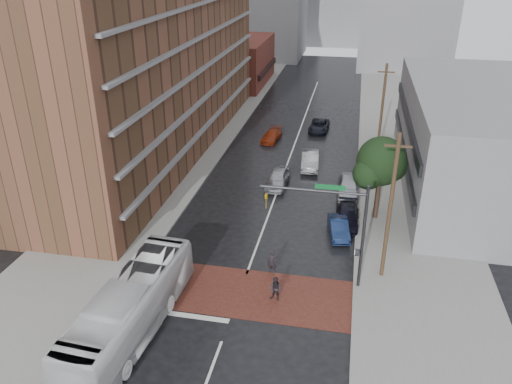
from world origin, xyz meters
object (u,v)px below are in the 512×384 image
Objects in this scene: transit_bus at (130,309)px; suv_travel at (319,126)px; car_parked_near at (339,228)px; car_parked_far at (348,186)px; car_parked_mid at (347,216)px; pedestrian_a at (272,262)px; pedestrian_b at (276,289)px; car_travel_a at (277,178)px; car_travel_b at (310,160)px; car_travel_c at (272,136)px.

transit_bus is 37.75m from suv_travel.
car_parked_near is at bearing -78.76° from suv_travel.
car_parked_far is (0.48, 7.17, 0.19)m from car_parked_near.
car_parked_far reaches higher than car_parked_mid.
car_parked_near is (4.11, 5.83, -0.24)m from pedestrian_a.
pedestrian_b is at bearing -65.93° from pedestrian_a.
car_travel_a is (4.92, 20.82, -0.87)m from transit_bus.
car_travel_b is 8.53m from car_travel_c.
pedestrian_b is 0.34× the size of car_travel_b.
transit_bus is 17.01m from car_parked_near.
car_travel_b is at bearing 109.88° from car_parked_mid.
car_parked_mid reaches higher than suv_travel.
pedestrian_a is at bearing -121.61° from car_parked_mid.
car_travel_b is (2.49, 4.91, 0.00)m from car_travel_a.
car_travel_c is at bearing -135.61° from suv_travel.
pedestrian_b is at bearing -104.49° from car_parked_far.
car_travel_a is at bearing 107.42° from pedestrian_a.
pedestrian_a is at bearing -80.13° from car_travel_a.
car_travel_c is at bearing 109.59° from pedestrian_a.
car_travel_c is 0.86× the size of car_parked_far.
car_parked_far reaches higher than car_travel_b.
car_parked_mid is at bearing -56.05° from car_travel_c.
car_travel_a is 5.50m from car_travel_b.
car_travel_c is at bearing 125.20° from car_parked_far.
pedestrian_a is (6.73, 7.24, -0.78)m from transit_bus.
transit_bus reaches higher than car_parked_far.
car_parked_mid is at bearing -74.03° from car_travel_b.
pedestrian_a is 1.06× the size of pedestrian_b.
pedestrian_b reaches higher than car_travel_a.
pedestrian_b is 16.28m from car_parked_far.
pedestrian_b is at bearing -94.32° from car_travel_b.
transit_bus reaches higher than car_travel_a.
car_parked_far is (3.92, -5.49, 0.04)m from car_travel_b.
pedestrian_a is 2.90m from pedestrian_b.
car_travel_a is 0.95× the size of car_parked_far.
pedestrian_a reaches higher than car_travel_b.
transit_bus reaches higher than car_travel_c.
car_travel_a is at bearing -70.96° from car_travel_c.
car_parked_far reaches higher than suv_travel.
transit_bus is at bearing -98.28° from suv_travel.
car_parked_mid is at bearing 63.67° from car_parked_near.
pedestrian_a is at bearing 50.68° from transit_bus.
car_parked_far is (6.40, -0.58, 0.04)m from car_travel_a.
pedestrian_a is 0.39× the size of car_parked_mid.
pedestrian_a is 13.79m from car_parked_far.
pedestrian_b is 21.30m from car_travel_b.
car_parked_far reaches higher than car_travel_a.
car_parked_far is at bearing 90.32° from car_parked_mid.
pedestrian_b is at bearing -111.06° from car_parked_mid.
pedestrian_a is 29.78m from suv_travel.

